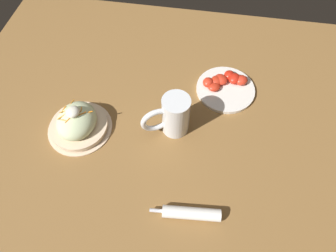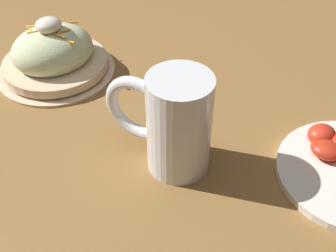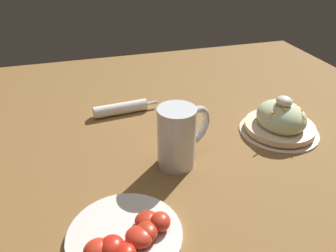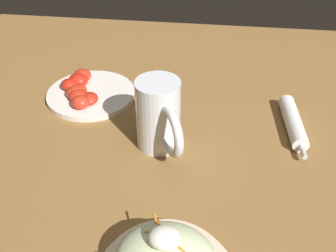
{
  "view_description": "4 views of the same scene",
  "coord_description": "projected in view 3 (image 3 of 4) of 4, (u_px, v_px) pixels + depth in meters",
  "views": [
    {
      "loc": [
        -0.42,
        -0.15,
        0.82
      ],
      "look_at": [
        0.05,
        -0.07,
        0.05
      ],
      "focal_mm": 30.66,
      "sensor_mm": 36.0,
      "label": 1
    },
    {
      "loc": [
        -0.18,
        -0.45,
        0.46
      ],
      "look_at": [
        0.07,
        -0.08,
        0.06
      ],
      "focal_mm": 46.97,
      "sensor_mm": 36.0,
      "label": 2
    },
    {
      "loc": [
        0.69,
        -0.29,
        0.49
      ],
      "look_at": [
        0.03,
        -0.1,
        0.08
      ],
      "focal_mm": 35.67,
      "sensor_mm": 36.0,
      "label": 3
    },
    {
      "loc": [
        -0.02,
        0.58,
        0.56
      ],
      "look_at": [
        0.06,
        -0.06,
        0.07
      ],
      "focal_mm": 44.94,
      "sensor_mm": 36.0,
      "label": 4
    }
  ],
  "objects": [
    {
      "name": "ground_plane",
      "position": [
        199.0,
        139.0,
        0.89
      ],
      "size": [
        1.43,
        1.43,
        0.0
      ],
      "primitive_type": "plane",
      "color": "olive"
    },
    {
      "name": "salad_plate",
      "position": [
        280.0,
        121.0,
        0.91
      ],
      "size": [
        0.21,
        0.21,
        0.11
      ],
      "color": "beige",
      "rests_on": "ground_plane"
    },
    {
      "name": "beer_mug",
      "position": [
        178.0,
        139.0,
        0.77
      ],
      "size": [
        0.11,
        0.15,
        0.15
      ],
      "color": "white",
      "rests_on": "ground_plane"
    },
    {
      "name": "napkin_roll",
      "position": [
        121.0,
        108.0,
        1.01
      ],
      "size": [
        0.05,
        0.2,
        0.03
      ],
      "color": "white",
      "rests_on": "ground_plane"
    },
    {
      "name": "tomato_plate",
      "position": [
        127.0,
        236.0,
        0.6
      ],
      "size": [
        0.21,
        0.21,
        0.04
      ],
      "color": "white",
      "rests_on": "ground_plane"
    }
  ]
}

